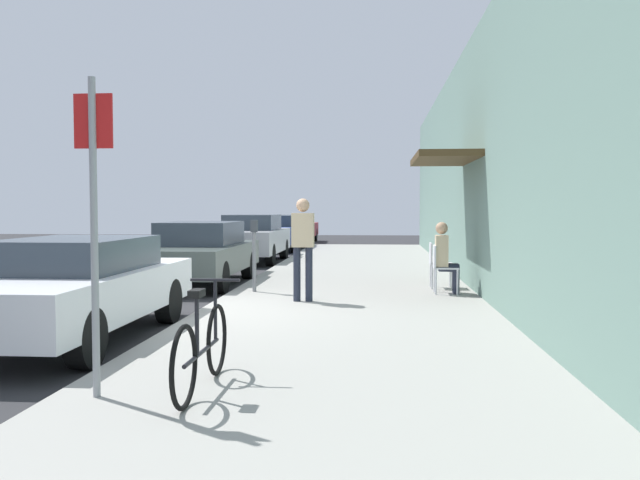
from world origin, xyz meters
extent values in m
plane|color=#2D2D30|center=(0.00, 0.00, 0.00)|extent=(60.00, 60.00, 0.00)
cube|color=#9E9B93|center=(2.25, 2.00, 0.06)|extent=(4.50, 32.00, 0.12)
cube|color=gray|center=(4.65, 2.00, 2.49)|extent=(0.30, 32.00, 4.98)
cube|color=#4C381E|center=(3.95, 3.09, 2.60)|extent=(1.10, 2.80, 0.12)
cube|color=silver|center=(-1.10, -1.71, 0.60)|extent=(1.80, 4.40, 0.56)
cube|color=#333D47|center=(-1.10, -1.56, 1.08)|extent=(1.48, 2.11, 0.40)
cylinder|color=black|center=(-0.31, -0.35, 0.32)|extent=(0.22, 0.64, 0.64)
cylinder|color=black|center=(-1.89, -0.35, 0.32)|extent=(0.22, 0.64, 0.64)
cylinder|color=black|center=(-0.31, -3.08, 0.32)|extent=(0.22, 0.64, 0.64)
cube|color=#47514C|center=(-1.10, 4.23, 0.60)|extent=(1.80, 4.40, 0.55)
cube|color=#333D47|center=(-1.10, 4.38, 1.12)|extent=(1.48, 2.11, 0.49)
cylinder|color=black|center=(-0.31, 5.60, 0.32)|extent=(0.22, 0.64, 0.64)
cylinder|color=black|center=(-1.89, 5.60, 0.32)|extent=(0.22, 0.64, 0.64)
cylinder|color=black|center=(-0.31, 2.87, 0.32)|extent=(0.22, 0.64, 0.64)
cylinder|color=black|center=(-1.89, 2.87, 0.32)|extent=(0.22, 0.64, 0.64)
cube|color=#B7B7BC|center=(-1.10, 10.25, 0.65)|extent=(1.80, 4.40, 0.67)
cube|color=#333D47|center=(-1.10, 10.40, 1.22)|extent=(1.48, 2.11, 0.46)
cylinder|color=black|center=(-0.31, 11.61, 0.32)|extent=(0.22, 0.64, 0.64)
cylinder|color=black|center=(-1.89, 11.61, 0.32)|extent=(0.22, 0.64, 0.64)
cylinder|color=black|center=(-0.31, 8.89, 0.32)|extent=(0.22, 0.64, 0.64)
cylinder|color=black|center=(-1.89, 8.89, 0.32)|extent=(0.22, 0.64, 0.64)
cube|color=navy|center=(-1.10, 15.80, 0.63)|extent=(1.80, 4.40, 0.62)
cube|color=#333D47|center=(-1.10, 15.95, 1.15)|extent=(1.48, 2.11, 0.43)
cylinder|color=black|center=(-0.31, 17.16, 0.32)|extent=(0.22, 0.64, 0.64)
cylinder|color=black|center=(-1.89, 17.16, 0.32)|extent=(0.22, 0.64, 0.64)
cylinder|color=black|center=(-0.31, 14.44, 0.32)|extent=(0.22, 0.64, 0.64)
cylinder|color=black|center=(-1.89, 14.44, 0.32)|extent=(0.22, 0.64, 0.64)
cube|color=maroon|center=(-1.10, 21.21, 0.62)|extent=(1.80, 4.40, 0.60)
cube|color=#333D47|center=(-1.10, 21.36, 1.12)|extent=(1.48, 2.11, 0.41)
cylinder|color=black|center=(-0.31, 22.57, 0.32)|extent=(0.22, 0.64, 0.64)
cylinder|color=black|center=(-1.89, 22.57, 0.32)|extent=(0.22, 0.64, 0.64)
cylinder|color=black|center=(-0.31, 19.84, 0.32)|extent=(0.22, 0.64, 0.64)
cylinder|color=black|center=(-1.89, 19.84, 0.32)|extent=(0.22, 0.64, 0.64)
cylinder|color=slate|center=(0.45, 2.34, 0.67)|extent=(0.07, 0.07, 1.10)
cube|color=#383D42|center=(0.45, 2.34, 1.33)|extent=(0.12, 0.10, 0.22)
cylinder|color=gray|center=(0.40, -4.43, 1.42)|extent=(0.06, 0.06, 2.60)
cube|color=red|center=(0.40, -4.41, 2.37)|extent=(0.32, 0.02, 0.44)
torus|color=black|center=(1.21, -3.65, 0.45)|extent=(0.04, 0.66, 0.66)
torus|color=black|center=(1.21, -4.70, 0.45)|extent=(0.04, 0.66, 0.66)
cylinder|color=black|center=(1.21, -4.17, 0.45)|extent=(0.04, 1.05, 0.04)
cylinder|color=black|center=(1.21, -4.32, 0.70)|extent=(0.04, 0.04, 0.50)
cube|color=black|center=(1.21, -4.32, 0.97)|extent=(0.10, 0.20, 0.06)
cylinder|color=black|center=(1.21, -3.70, 0.73)|extent=(0.03, 0.03, 0.56)
cylinder|color=black|center=(1.21, -3.70, 1.01)|extent=(0.46, 0.03, 0.03)
cylinder|color=silver|center=(4.14, 2.58, 0.34)|extent=(0.04, 0.04, 0.45)
cylinder|color=silver|center=(4.13, 2.20, 0.34)|extent=(0.04, 0.04, 0.45)
cylinder|color=silver|center=(3.76, 2.59, 0.34)|extent=(0.04, 0.04, 0.45)
cylinder|color=silver|center=(3.75, 2.21, 0.34)|extent=(0.04, 0.04, 0.45)
cube|color=silver|center=(3.94, 2.39, 0.59)|extent=(0.45, 0.45, 0.03)
cube|color=silver|center=(3.74, 2.40, 0.79)|extent=(0.04, 0.44, 0.40)
cylinder|color=#232838|center=(4.13, 2.49, 0.35)|extent=(0.11, 0.11, 0.47)
cylinder|color=#232838|center=(4.00, 2.49, 0.59)|extent=(0.36, 0.15, 0.14)
cylinder|color=#232838|center=(4.12, 2.29, 0.35)|extent=(0.11, 0.11, 0.47)
cylinder|color=#232838|center=(3.99, 2.29, 0.59)|extent=(0.36, 0.15, 0.14)
cube|color=#CCB28C|center=(3.86, 2.40, 0.89)|extent=(0.23, 0.37, 0.56)
sphere|color=tan|center=(3.86, 2.40, 1.30)|extent=(0.22, 0.22, 0.22)
cylinder|color=silver|center=(4.14, 3.39, 0.34)|extent=(0.04, 0.04, 0.45)
cylinder|color=silver|center=(4.13, 3.01, 0.34)|extent=(0.04, 0.04, 0.45)
cylinder|color=silver|center=(3.76, 3.40, 0.34)|extent=(0.04, 0.04, 0.45)
cylinder|color=silver|center=(3.75, 3.02, 0.34)|extent=(0.04, 0.04, 0.45)
cube|color=silver|center=(3.94, 3.21, 0.59)|extent=(0.44, 0.44, 0.03)
cube|color=silver|center=(3.74, 3.21, 0.79)|extent=(0.03, 0.44, 0.40)
cylinder|color=#232838|center=(1.38, 1.17, 0.57)|extent=(0.12, 0.12, 0.90)
cylinder|color=#232838|center=(1.58, 1.17, 0.57)|extent=(0.12, 0.12, 0.90)
cube|color=#CCB28C|center=(1.48, 1.17, 1.30)|extent=(0.36, 0.22, 0.56)
sphere|color=tan|center=(1.48, 1.17, 1.71)|extent=(0.22, 0.22, 0.22)
camera|label=1|loc=(2.68, -9.57, 1.67)|focal=36.90mm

